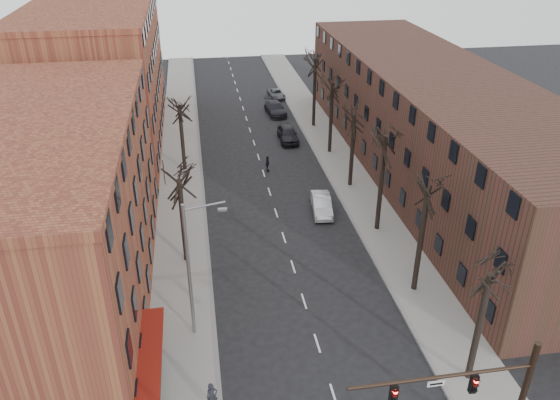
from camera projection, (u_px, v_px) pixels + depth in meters
name	position (u px, v px, depth m)	size (l,w,h in m)	color
sidewalk_left	(181.00, 165.00, 54.87)	(4.00, 90.00, 0.15)	gray
sidewalk_right	(335.00, 155.00, 57.12)	(4.00, 90.00, 0.15)	gray
building_left_near	(42.00, 220.00, 33.54)	(12.00, 26.00, 12.00)	brown
building_left_far	(100.00, 77.00, 58.30)	(12.00, 28.00, 14.00)	brown
building_right	(433.00, 123.00, 51.57)	(12.00, 50.00, 10.00)	#472721
awning_left	(156.00, 388.00, 29.47)	(1.20, 7.00, 0.15)	maroon
hedge	(152.00, 394.00, 28.28)	(0.80, 6.00, 1.00)	black
tree_right_a	(467.00, 378.00, 30.13)	(5.20, 5.20, 10.00)	black
tree_right_b	(413.00, 290.00, 37.09)	(5.20, 5.20, 10.80)	black
tree_right_c	(377.00, 230.00, 44.05)	(5.20, 5.20, 11.60)	black
tree_right_d	(350.00, 186.00, 51.01)	(5.20, 5.20, 10.00)	black
tree_right_e	(329.00, 152.00, 57.97)	(5.20, 5.20, 10.80)	black
tree_right_f	(313.00, 126.00, 64.93)	(5.20, 5.20, 11.60)	black
tree_left_a	(187.00, 261.00, 40.17)	(5.20, 5.20, 9.50)	black
tree_left_b	(185.00, 170.00, 54.09)	(5.20, 5.20, 9.50)	black
signal_mast_arm	(491.00, 397.00, 23.40)	(8.14, 0.30, 7.20)	black
streetlight	(191.00, 266.00, 30.92)	(2.45, 0.22, 9.03)	slate
silver_sedan	(322.00, 205.00, 46.27)	(1.53, 4.38, 1.44)	silver
parked_car_near	(288.00, 134.00, 60.51)	(1.97, 4.89, 1.67)	black
parked_car_mid	(275.00, 108.00, 68.49)	(2.09, 5.14, 1.49)	black
parked_car_far	(276.00, 94.00, 74.50)	(1.84, 4.00, 1.11)	slate
pedestrian_a	(212.00, 396.00, 27.77)	(0.60, 0.39, 1.63)	black
pedestrian_crossing	(267.00, 164.00, 53.42)	(0.94, 0.39, 1.61)	black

